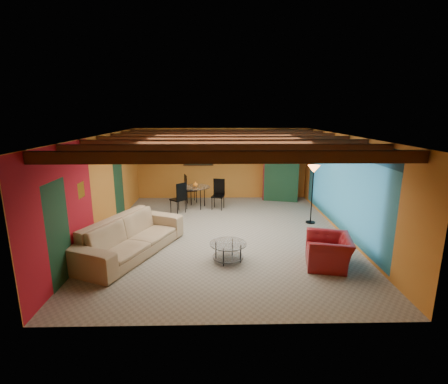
{
  "coord_description": "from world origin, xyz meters",
  "views": [
    {
      "loc": [
        -0.19,
        -8.59,
        3.29
      ],
      "look_at": [
        0.0,
        0.2,
        1.15
      ],
      "focal_mm": 26.47,
      "sensor_mm": 36.0,
      "label": 1
    }
  ],
  "objects_px": {
    "floor_lamp": "(312,194)",
    "potted_plant": "(281,138)",
    "coffee_table": "(228,252)",
    "dining_table": "(196,193)",
    "armoire": "(280,172)",
    "sofa": "(131,236)",
    "vase": "(195,176)",
    "armchair": "(328,251)"
  },
  "relations": [
    {
      "from": "floor_lamp",
      "to": "potted_plant",
      "type": "xyz_separation_m",
      "value": [
        -0.45,
        2.8,
        1.47
      ]
    },
    {
      "from": "coffee_table",
      "to": "dining_table",
      "type": "relative_size",
      "value": 0.41
    },
    {
      "from": "armoire",
      "to": "sofa",
      "type": "bearing_deg",
      "value": -118.69
    },
    {
      "from": "sofa",
      "to": "potted_plant",
      "type": "relative_size",
      "value": 6.7
    },
    {
      "from": "dining_table",
      "to": "vase",
      "type": "bearing_deg",
      "value": 0.0
    },
    {
      "from": "potted_plant",
      "to": "dining_table",
      "type": "bearing_deg",
      "value": -161.07
    },
    {
      "from": "potted_plant",
      "to": "vase",
      "type": "distance_m",
      "value": 3.54
    },
    {
      "from": "dining_table",
      "to": "coffee_table",
      "type": "bearing_deg",
      "value": -76.97
    },
    {
      "from": "coffee_table",
      "to": "vase",
      "type": "distance_m",
      "value": 4.51
    },
    {
      "from": "coffee_table",
      "to": "floor_lamp",
      "type": "bearing_deg",
      "value": 44.79
    },
    {
      "from": "sofa",
      "to": "floor_lamp",
      "type": "relative_size",
      "value": 1.67
    },
    {
      "from": "dining_table",
      "to": "floor_lamp",
      "type": "height_order",
      "value": "floor_lamp"
    },
    {
      "from": "armoire",
      "to": "vase",
      "type": "xyz_separation_m",
      "value": [
        -3.14,
        -1.08,
        0.07
      ]
    },
    {
      "from": "coffee_table",
      "to": "sofa",
      "type": "bearing_deg",
      "value": 169.05
    },
    {
      "from": "dining_table",
      "to": "floor_lamp",
      "type": "xyz_separation_m",
      "value": [
        3.59,
        -1.72,
        0.36
      ]
    },
    {
      "from": "sofa",
      "to": "dining_table",
      "type": "height_order",
      "value": "dining_table"
    },
    {
      "from": "vase",
      "to": "armoire",
      "type": "bearing_deg",
      "value": 18.93
    },
    {
      "from": "sofa",
      "to": "armchair",
      "type": "relative_size",
      "value": 2.84
    },
    {
      "from": "dining_table",
      "to": "potted_plant",
      "type": "height_order",
      "value": "potted_plant"
    },
    {
      "from": "vase",
      "to": "potted_plant",
      "type": "bearing_deg",
      "value": 18.93
    },
    {
      "from": "sofa",
      "to": "floor_lamp",
      "type": "xyz_separation_m",
      "value": [
        4.88,
        2.14,
        0.46
      ]
    },
    {
      "from": "coffee_table",
      "to": "floor_lamp",
      "type": "height_order",
      "value": "floor_lamp"
    },
    {
      "from": "dining_table",
      "to": "potted_plant",
      "type": "relative_size",
      "value": 4.56
    },
    {
      "from": "armchair",
      "to": "armoire",
      "type": "xyz_separation_m",
      "value": [
        -0.03,
        5.66,
        0.73
      ]
    },
    {
      "from": "coffee_table",
      "to": "armoire",
      "type": "relative_size",
      "value": 0.39
    },
    {
      "from": "armchair",
      "to": "dining_table",
      "type": "xyz_separation_m",
      "value": [
        -3.18,
        4.58,
        0.19
      ]
    },
    {
      "from": "sofa",
      "to": "potted_plant",
      "type": "height_order",
      "value": "potted_plant"
    },
    {
      "from": "dining_table",
      "to": "potted_plant",
      "type": "bearing_deg",
      "value": 18.93
    },
    {
      "from": "floor_lamp",
      "to": "potted_plant",
      "type": "bearing_deg",
      "value": 99.14
    },
    {
      "from": "armoire",
      "to": "coffee_table",
      "type": "bearing_deg",
      "value": -98.55
    },
    {
      "from": "dining_table",
      "to": "potted_plant",
      "type": "xyz_separation_m",
      "value": [
        3.14,
        1.08,
        1.84
      ]
    },
    {
      "from": "sofa",
      "to": "armchair",
      "type": "height_order",
      "value": "sofa"
    },
    {
      "from": "potted_plant",
      "to": "vase",
      "type": "bearing_deg",
      "value": -161.07
    },
    {
      "from": "coffee_table",
      "to": "potted_plant",
      "type": "xyz_separation_m",
      "value": [
        2.15,
        5.38,
        2.15
      ]
    },
    {
      "from": "armchair",
      "to": "armoire",
      "type": "relative_size",
      "value": 0.49
    },
    {
      "from": "armchair",
      "to": "potted_plant",
      "type": "xyz_separation_m",
      "value": [
        -0.03,
        5.66,
        2.02
      ]
    },
    {
      "from": "sofa",
      "to": "coffee_table",
      "type": "height_order",
      "value": "sofa"
    },
    {
      "from": "armchair",
      "to": "vase",
      "type": "height_order",
      "value": "vase"
    },
    {
      "from": "dining_table",
      "to": "armoire",
      "type": "distance_m",
      "value": 3.37
    },
    {
      "from": "armchair",
      "to": "potted_plant",
      "type": "height_order",
      "value": "potted_plant"
    },
    {
      "from": "sofa",
      "to": "armoire",
      "type": "relative_size",
      "value": 1.39
    },
    {
      "from": "armchair",
      "to": "vase",
      "type": "relative_size",
      "value": 5.56
    }
  ]
}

